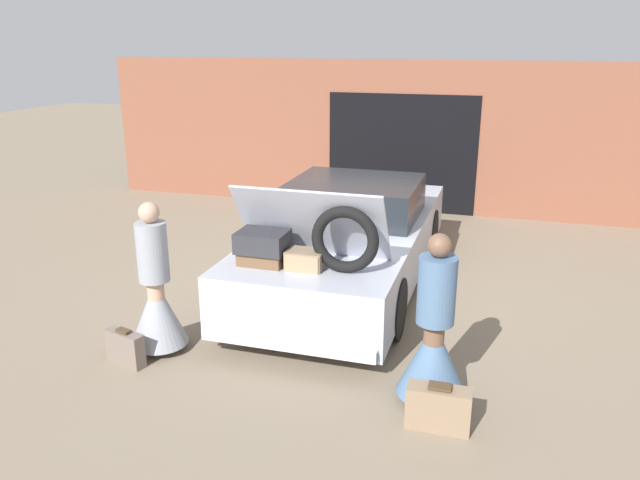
% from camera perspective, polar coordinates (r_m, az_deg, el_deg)
% --- Properties ---
extents(ground_plane, '(40.00, 40.00, 0.00)m').
position_cam_1_polar(ground_plane, '(8.53, 2.62, -3.84)').
color(ground_plane, '#7F705B').
extents(garage_wall_back, '(12.00, 0.14, 2.80)m').
position_cam_1_polar(garage_wall_back, '(11.94, 7.54, 9.26)').
color(garage_wall_back, brown).
rests_on(garage_wall_back, ground_plane).
extents(car, '(1.96, 4.95, 1.71)m').
position_cam_1_polar(car, '(8.31, 2.66, 0.11)').
color(car, '#B2B7C6').
rests_on(car, ground_plane).
extents(person_left, '(0.60, 0.60, 1.62)m').
position_cam_1_polar(person_left, '(6.74, -14.73, -5.25)').
color(person_left, tan).
rests_on(person_left, ground_plane).
extents(person_right, '(0.64, 0.64, 1.60)m').
position_cam_1_polar(person_right, '(5.74, 10.33, -9.31)').
color(person_right, brown).
rests_on(person_right, ground_plane).
extents(suitcase_beside_left_person, '(0.47, 0.25, 0.38)m').
position_cam_1_polar(suitcase_beside_left_person, '(6.70, -17.37, -9.40)').
color(suitcase_beside_left_person, '#75665B').
rests_on(suitcase_beside_left_person, ground_plane).
extents(suitcase_beside_right_person, '(0.54, 0.21, 0.41)m').
position_cam_1_polar(suitcase_beside_right_person, '(5.54, 10.78, -14.85)').
color(suitcase_beside_right_person, '#8C7259').
rests_on(suitcase_beside_right_person, ground_plane).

